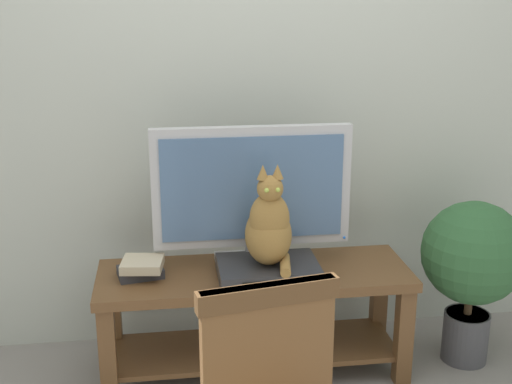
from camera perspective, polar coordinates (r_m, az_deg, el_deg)
back_wall at (r=3.24m, az=0.05°, el=11.52°), size 7.00×0.12×2.80m
tv_stand at (r=3.08m, az=-0.13°, el=-9.28°), size 1.38×0.46×0.50m
tv at (r=2.97m, az=-0.34°, el=-0.04°), size 0.87×0.20×0.63m
media_box at (r=2.94m, az=1.03°, el=-6.59°), size 0.43×0.31×0.07m
cat at (r=2.85m, az=1.11°, el=-2.94°), size 0.20×0.28×0.45m
book_stack at (r=2.98m, az=-9.58°, el=-6.29°), size 0.21×0.19×0.08m
potted_plant at (r=3.26m, az=17.72°, el=-5.54°), size 0.47×0.47×0.78m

